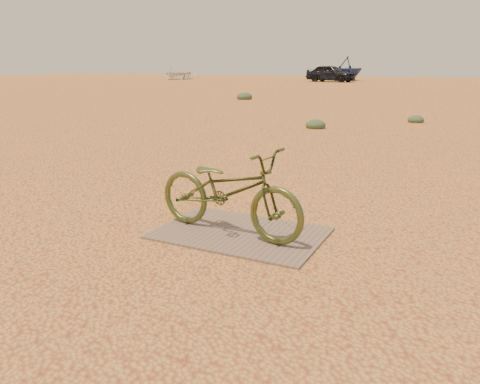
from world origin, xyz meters
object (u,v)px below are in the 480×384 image
at_px(car, 331,73).
at_px(bicycle, 229,191).
at_px(boat_near_left, 178,74).
at_px(plywood_board, 240,233).
at_px(boat_far_left, 345,68).

bearing_deg(car, bicycle, -154.75).
bearing_deg(boat_near_left, plywood_board, -71.70).
bearing_deg(bicycle, plywood_board, -49.26).
distance_m(bicycle, car, 41.15).
xyz_separation_m(plywood_board, bicycle, (-0.10, -0.06, 0.45)).
bearing_deg(car, boat_near_left, 100.92).
height_order(bicycle, boat_far_left, boat_far_left).
distance_m(car, boat_near_left, 16.94).
height_order(boat_near_left, boat_far_left, boat_far_left).
bearing_deg(plywood_board, bicycle, -146.29).
distance_m(bicycle, boat_far_left, 44.25).
relative_size(car, boat_near_left, 0.83).
xyz_separation_m(car, boat_far_left, (0.44, 3.29, 0.40)).
relative_size(bicycle, car, 0.37).
height_order(plywood_board, boat_far_left, boat_far_left).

